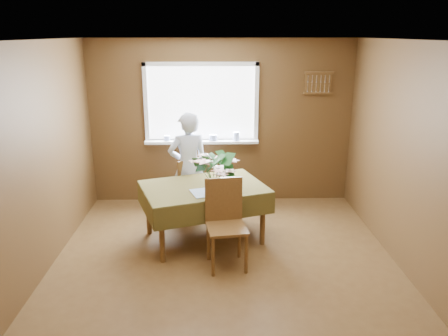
{
  "coord_description": "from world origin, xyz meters",
  "views": [
    {
      "loc": [
        -0.12,
        -4.33,
        2.57
      ],
      "look_at": [
        0.0,
        0.55,
        1.05
      ],
      "focal_mm": 35.0,
      "sensor_mm": 36.0,
      "label": 1
    }
  ],
  "objects_px": {
    "dining_table": "(204,192)",
    "flower_bouquet": "(214,169)",
    "chair_near": "(225,219)",
    "seated_woman": "(188,167)",
    "chair_far": "(186,185)"
  },
  "relations": [
    {
      "from": "dining_table",
      "to": "flower_bouquet",
      "type": "height_order",
      "value": "flower_bouquet"
    },
    {
      "from": "chair_near",
      "to": "flower_bouquet",
      "type": "height_order",
      "value": "flower_bouquet"
    },
    {
      "from": "chair_near",
      "to": "seated_woman",
      "type": "relative_size",
      "value": 0.65
    },
    {
      "from": "dining_table",
      "to": "seated_woman",
      "type": "height_order",
      "value": "seated_woman"
    },
    {
      "from": "chair_near",
      "to": "chair_far",
      "type": "bearing_deg",
      "value": 102.5
    },
    {
      "from": "chair_far",
      "to": "seated_woman",
      "type": "xyz_separation_m",
      "value": [
        0.04,
        -0.08,
        0.29
      ]
    },
    {
      "from": "chair_near",
      "to": "dining_table",
      "type": "bearing_deg",
      "value": 103.79
    },
    {
      "from": "dining_table",
      "to": "chair_near",
      "type": "distance_m",
      "value": 0.68
    },
    {
      "from": "chair_near",
      "to": "seated_woman",
      "type": "height_order",
      "value": "seated_woman"
    },
    {
      "from": "chair_far",
      "to": "seated_woman",
      "type": "relative_size",
      "value": 0.57
    },
    {
      "from": "seated_woman",
      "to": "flower_bouquet",
      "type": "distance_m",
      "value": 0.93
    },
    {
      "from": "dining_table",
      "to": "chair_far",
      "type": "relative_size",
      "value": 1.97
    },
    {
      "from": "dining_table",
      "to": "flower_bouquet",
      "type": "xyz_separation_m",
      "value": [
        0.13,
        -0.18,
        0.37
      ]
    },
    {
      "from": "flower_bouquet",
      "to": "seated_woman",
      "type": "bearing_deg",
      "value": 112.79
    },
    {
      "from": "seated_woman",
      "to": "chair_near",
      "type": "bearing_deg",
      "value": 92.67
    }
  ]
}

